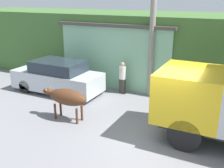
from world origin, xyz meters
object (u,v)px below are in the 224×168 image
brown_cow (67,97)px  pedestrian_on_hill (122,76)px  utility_pole (152,30)px  parked_suv (57,77)px

brown_cow → pedestrian_on_hill: 3.72m
brown_cow → pedestrian_on_hill: (0.69, 3.65, -0.05)m
utility_pole → parked_suv: bearing=-158.1°
brown_cow → pedestrian_on_hill: bearing=88.5°
parked_suv → pedestrian_on_hill: bearing=22.4°
parked_suv → pedestrian_on_hill: 3.23m
parked_suv → brown_cow: bearing=-48.0°
pedestrian_on_hill → utility_pole: 2.63m
brown_cow → utility_pole: bearing=72.8°
brown_cow → utility_pole: size_ratio=0.33×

